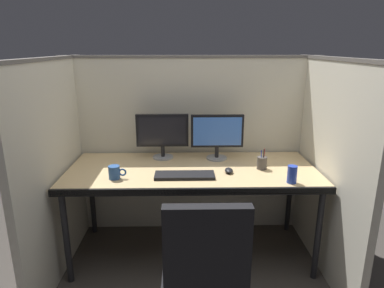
{
  "coord_description": "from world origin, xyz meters",
  "views": [
    {
      "loc": [
        -0.05,
        -2.13,
        1.64
      ],
      "look_at": [
        0.0,
        0.35,
        0.92
      ],
      "focal_mm": 31.43,
      "sensor_mm": 36.0,
      "label": 1
    }
  ],
  "objects_px": {
    "coffee_mug": "(115,172)",
    "soda_can": "(292,174)",
    "computer_mouse": "(229,171)",
    "desk": "(192,175)",
    "monitor_left": "(162,133)",
    "monitor_right": "(217,134)",
    "keyboard_main": "(185,175)",
    "pen_cup": "(262,163)"
  },
  "relations": [
    {
      "from": "monitor_left",
      "to": "computer_mouse",
      "type": "bearing_deg",
      "value": -34.93
    },
    {
      "from": "keyboard_main",
      "to": "coffee_mug",
      "type": "height_order",
      "value": "coffee_mug"
    },
    {
      "from": "keyboard_main",
      "to": "pen_cup",
      "type": "height_order",
      "value": "pen_cup"
    },
    {
      "from": "monitor_left",
      "to": "computer_mouse",
      "type": "height_order",
      "value": "monitor_left"
    },
    {
      "from": "computer_mouse",
      "to": "keyboard_main",
      "type": "bearing_deg",
      "value": -167.31
    },
    {
      "from": "desk",
      "to": "monitor_right",
      "type": "distance_m",
      "value": 0.41
    },
    {
      "from": "monitor_right",
      "to": "monitor_left",
      "type": "bearing_deg",
      "value": 175.93
    },
    {
      "from": "computer_mouse",
      "to": "soda_can",
      "type": "bearing_deg",
      "value": -25.68
    },
    {
      "from": "coffee_mug",
      "to": "pen_cup",
      "type": "bearing_deg",
      "value": 9.18
    },
    {
      "from": "monitor_right",
      "to": "keyboard_main",
      "type": "relative_size",
      "value": 1.0
    },
    {
      "from": "computer_mouse",
      "to": "pen_cup",
      "type": "xyz_separation_m",
      "value": [
        0.26,
        0.08,
        0.03
      ]
    },
    {
      "from": "keyboard_main",
      "to": "coffee_mug",
      "type": "bearing_deg",
      "value": -177.14
    },
    {
      "from": "computer_mouse",
      "to": "pen_cup",
      "type": "bearing_deg",
      "value": 16.28
    },
    {
      "from": "monitor_right",
      "to": "coffee_mug",
      "type": "relative_size",
      "value": 3.41
    },
    {
      "from": "monitor_right",
      "to": "soda_can",
      "type": "distance_m",
      "value": 0.72
    },
    {
      "from": "monitor_left",
      "to": "monitor_right",
      "type": "height_order",
      "value": "same"
    },
    {
      "from": "soda_can",
      "to": "computer_mouse",
      "type": "bearing_deg",
      "value": 154.32
    },
    {
      "from": "monitor_left",
      "to": "computer_mouse",
      "type": "xyz_separation_m",
      "value": [
        0.51,
        -0.36,
        -0.2
      ]
    },
    {
      "from": "keyboard_main",
      "to": "computer_mouse",
      "type": "relative_size",
      "value": 4.48
    },
    {
      "from": "coffee_mug",
      "to": "soda_can",
      "type": "relative_size",
      "value": 1.03
    },
    {
      "from": "desk",
      "to": "coffee_mug",
      "type": "bearing_deg",
      "value": -161.19
    },
    {
      "from": "coffee_mug",
      "to": "pen_cup",
      "type": "distance_m",
      "value": 1.1
    },
    {
      "from": "pen_cup",
      "to": "soda_can",
      "type": "bearing_deg",
      "value": -62.0
    },
    {
      "from": "desk",
      "to": "computer_mouse",
      "type": "xyz_separation_m",
      "value": [
        0.27,
        -0.09,
        0.07
      ]
    },
    {
      "from": "monitor_right",
      "to": "coffee_mug",
      "type": "distance_m",
      "value": 0.89
    },
    {
      "from": "keyboard_main",
      "to": "soda_can",
      "type": "bearing_deg",
      "value": -9.41
    },
    {
      "from": "keyboard_main",
      "to": "coffee_mug",
      "type": "relative_size",
      "value": 3.41
    },
    {
      "from": "desk",
      "to": "keyboard_main",
      "type": "height_order",
      "value": "keyboard_main"
    },
    {
      "from": "monitor_right",
      "to": "pen_cup",
      "type": "xyz_separation_m",
      "value": [
        0.32,
        -0.25,
        -0.17
      ]
    },
    {
      "from": "desk",
      "to": "pen_cup",
      "type": "bearing_deg",
      "value": -1.35
    },
    {
      "from": "computer_mouse",
      "to": "coffee_mug",
      "type": "xyz_separation_m",
      "value": [
        -0.82,
        -0.1,
        0.03
      ]
    },
    {
      "from": "desk",
      "to": "computer_mouse",
      "type": "distance_m",
      "value": 0.29
    },
    {
      "from": "keyboard_main",
      "to": "coffee_mug",
      "type": "xyz_separation_m",
      "value": [
        -0.49,
        -0.02,
        0.04
      ]
    },
    {
      "from": "desk",
      "to": "monitor_left",
      "type": "bearing_deg",
      "value": 131.92
    },
    {
      "from": "coffee_mug",
      "to": "monitor_right",
      "type": "bearing_deg",
      "value": 29.09
    },
    {
      "from": "soda_can",
      "to": "desk",
      "type": "bearing_deg",
      "value": 157.19
    },
    {
      "from": "monitor_left",
      "to": "pen_cup",
      "type": "height_order",
      "value": "monitor_left"
    },
    {
      "from": "soda_can",
      "to": "pen_cup",
      "type": "bearing_deg",
      "value": 118.0
    },
    {
      "from": "keyboard_main",
      "to": "coffee_mug",
      "type": "distance_m",
      "value": 0.5
    },
    {
      "from": "desk",
      "to": "coffee_mug",
      "type": "height_order",
      "value": "coffee_mug"
    },
    {
      "from": "desk",
      "to": "soda_can",
      "type": "xyz_separation_m",
      "value": [
        0.68,
        -0.29,
        0.11
      ]
    },
    {
      "from": "keyboard_main",
      "to": "computer_mouse",
      "type": "bearing_deg",
      "value": 12.69
    }
  ]
}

